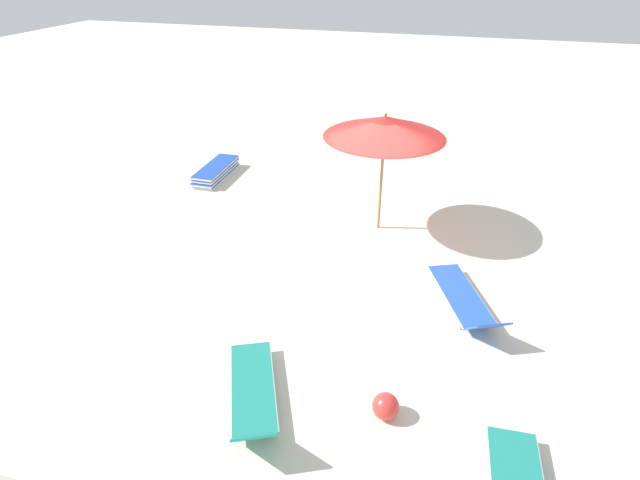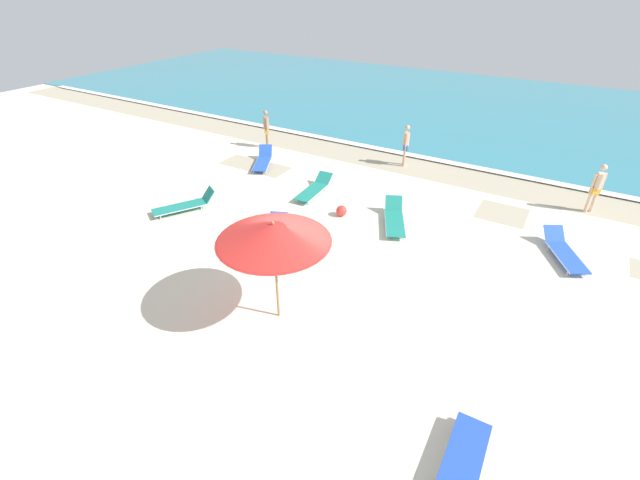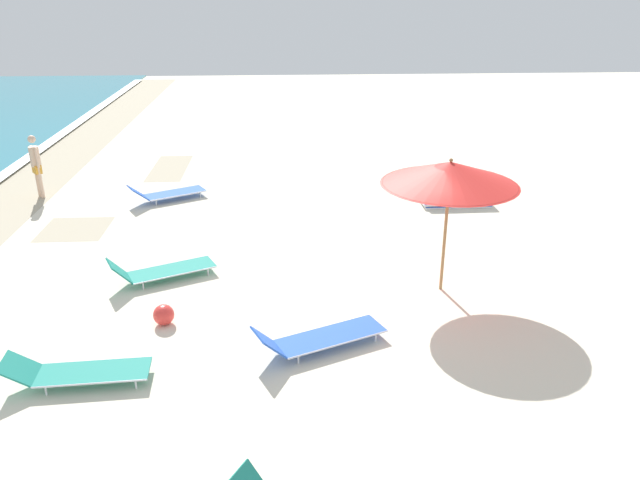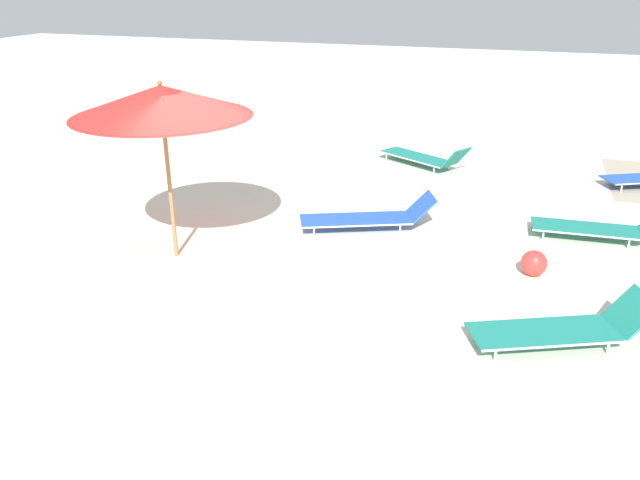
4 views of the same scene
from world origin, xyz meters
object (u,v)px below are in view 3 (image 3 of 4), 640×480
sun_lounger_mid_beach_solo (161,270)px  beach_ball (164,315)px  sun_lounger_beside_umbrella (78,371)px  lounger_stack (456,200)px  sun_lounger_near_water_right (319,337)px  sun_lounger_near_water_left (167,193)px  beach_umbrella (450,174)px  beachgoer_strolling_adult (36,163)px

sun_lounger_mid_beach_solo → beach_ball: size_ratio=5.75×
sun_lounger_beside_umbrella → beach_ball: 1.97m
lounger_stack → sun_lounger_beside_umbrella: (-7.65, 7.82, 0.04)m
sun_lounger_near_water_right → beach_ball: bearing=46.8°
lounger_stack → sun_lounger_near_water_left: sun_lounger_near_water_left is taller
sun_lounger_near_water_left → sun_lounger_mid_beach_solo: bearing=159.6°
beach_umbrella → lounger_stack: (4.88, -1.59, -2.21)m
lounger_stack → beachgoer_strolling_adult: (1.36, 11.50, 0.84)m
beachgoer_strolling_adult → beach_ball: bearing=174.3°
sun_lounger_beside_umbrella → beach_ball: bearing=-33.9°
beach_umbrella → sun_lounger_near_water_right: size_ratio=1.15×
sun_lounger_beside_umbrella → sun_lounger_near_water_right: bearing=-82.1°
sun_lounger_near_water_right → sun_lounger_mid_beach_solo: size_ratio=1.07×
sun_lounger_beside_umbrella → beachgoer_strolling_adult: bearing=18.6°
sun_lounger_near_water_right → sun_lounger_mid_beach_solo: (2.75, 3.06, 0.01)m
beach_umbrella → beachgoer_strolling_adult: size_ratio=1.51×
beach_ball → sun_lounger_near_water_left: bearing=9.0°
sun_lounger_near_water_right → beach_ball: size_ratio=6.17×
sun_lounger_near_water_left → sun_lounger_mid_beach_solo: 5.08m
beach_umbrella → beachgoer_strolling_adult: (6.24, 9.91, -1.37)m
beach_ball → sun_lounger_mid_beach_solo: bearing=11.1°
beach_ball → sun_lounger_near_water_right: bearing=-109.4°
sun_lounger_beside_umbrella → sun_lounger_near_water_left: sun_lounger_near_water_left is taller
lounger_stack → sun_lounger_beside_umbrella: size_ratio=0.88×
sun_lounger_beside_umbrella → sun_lounger_near_water_right: sun_lounger_near_water_right is taller
sun_lounger_near_water_left → sun_lounger_beside_umbrella: bearing=152.0°
sun_lounger_near_water_right → sun_lounger_mid_beach_solo: 4.11m
sun_lounger_near_water_right → sun_lounger_mid_beach_solo: bearing=24.1°
lounger_stack → sun_lounger_beside_umbrella: sun_lounger_beside_umbrella is taller
sun_lounger_beside_umbrella → sun_lounger_near_water_left: bearing=-3.1°
lounger_stack → beachgoer_strolling_adult: size_ratio=1.08×
lounger_stack → beach_ball: bearing=130.1°
lounger_stack → sun_lounger_near_water_left: (0.88, 7.90, 0.05)m
beach_umbrella → sun_lounger_beside_umbrella: beach_umbrella is taller
sun_lounger_beside_umbrella → sun_lounger_mid_beach_solo: bearing=-13.9°
lounger_stack → beachgoer_strolling_adult: bearing=82.3°
sun_lounger_beside_umbrella → beach_ball: size_ratio=5.77×
sun_lounger_beside_umbrella → beachgoer_strolling_adult: size_ratio=1.22×
sun_lounger_near_water_left → sun_lounger_near_water_right: size_ratio=0.91×
beach_umbrella → lounger_stack: beach_umbrella is taller
sun_lounger_near_water_left → lounger_stack: bearing=-124.9°
beach_umbrella → sun_lounger_near_water_left: 8.81m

